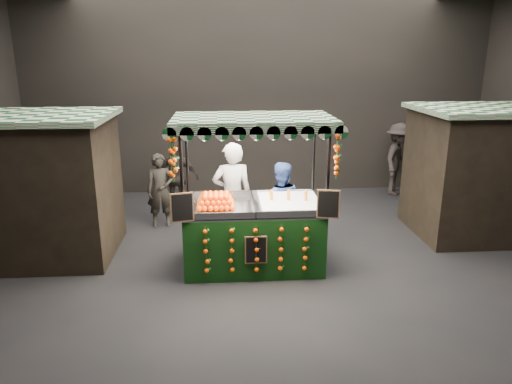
{
  "coord_description": "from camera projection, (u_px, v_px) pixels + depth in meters",
  "views": [
    {
      "loc": [
        -0.96,
        -7.44,
        3.6
      ],
      "look_at": [
        -0.38,
        0.56,
        1.25
      ],
      "focal_mm": 33.22,
      "sensor_mm": 36.0,
      "label": 1
    }
  ],
  "objects": [
    {
      "name": "juice_stall",
      "position": [
        254.0,
        223.0,
        8.1
      ],
      "size": [
        2.71,
        1.59,
        2.62
      ],
      "color": "black",
      "rests_on": "ground"
    },
    {
      "name": "shopper_3",
      "position": [
        398.0,
        159.0,
        12.34
      ],
      "size": [
        1.29,
        1.4,
        1.89
      ],
      "rotation": [
        0.0,
        0.0,
        0.94
      ],
      "color": "#2D2624",
      "rests_on": "ground"
    },
    {
      "name": "vendor_blue",
      "position": [
        280.0,
        205.0,
        8.96
      ],
      "size": [
        0.86,
        0.7,
        1.67
      ],
      "rotation": [
        0.0,
        0.0,
        3.06
      ],
      "color": "navy",
      "rests_on": "ground"
    },
    {
      "name": "market_hall",
      "position": [
        284.0,
        68.0,
        7.25
      ],
      "size": [
        12.1,
        10.1,
        5.05
      ],
      "color": "black",
      "rests_on": "ground"
    },
    {
      "name": "ground",
      "position": [
        280.0,
        270.0,
        8.2
      ],
      "size": [
        12.0,
        12.0,
        0.0
      ],
      "primitive_type": "plane",
      "color": "black",
      "rests_on": "ground"
    },
    {
      "name": "shopper_4",
      "position": [
        91.0,
        191.0,
        10.04
      ],
      "size": [
        0.92,
        0.79,
        1.6
      ],
      "rotation": [
        0.0,
        0.0,
        3.57
      ],
      "color": "#2A2622",
      "rests_on": "ground"
    },
    {
      "name": "shopper_0",
      "position": [
        160.0,
        190.0,
        10.08
      ],
      "size": [
        0.62,
        0.45,
        1.59
      ],
      "rotation": [
        0.0,
        0.0,
        0.13
      ],
      "color": "#2A2622",
      "rests_on": "ground"
    },
    {
      "name": "neighbour_stall_left",
      "position": [
        31.0,
        186.0,
        8.48
      ],
      "size": [
        3.0,
        2.2,
        2.6
      ],
      "color": "black",
      "rests_on": "ground"
    },
    {
      "name": "shopper_2",
      "position": [
        177.0,
        177.0,
        10.93
      ],
      "size": [
        1.03,
        0.53,
        1.69
      ],
      "rotation": [
        0.0,
        0.0,
        3.02
      ],
      "color": "#282320",
      "rests_on": "ground"
    },
    {
      "name": "shopper_5",
      "position": [
        467.0,
        185.0,
        10.6
      ],
      "size": [
        0.75,
        1.5,
        1.55
      ],
      "rotation": [
        0.0,
        0.0,
        1.79
      ],
      "color": "black",
      "rests_on": "ground"
    },
    {
      "name": "vendor_grey",
      "position": [
        232.0,
        196.0,
        8.88
      ],
      "size": [
        0.8,
        0.57,
        2.05
      ],
      "rotation": [
        0.0,
        0.0,
        3.26
      ],
      "color": "gray",
      "rests_on": "ground"
    },
    {
      "name": "shopper_1",
      "position": [
        447.0,
        188.0,
        10.31
      ],
      "size": [
        0.96,
        0.9,
        1.58
      ],
      "rotation": [
        0.0,
        0.0,
        -0.53
      ],
      "color": "black",
      "rests_on": "ground"
    },
    {
      "name": "neighbour_stall_right",
      "position": [
        488.0,
        171.0,
        9.57
      ],
      "size": [
        3.0,
        2.2,
        2.6
      ],
      "color": "black",
      "rests_on": "ground"
    }
  ]
}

